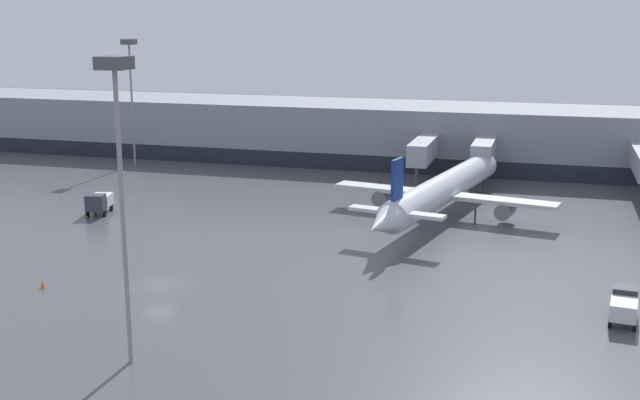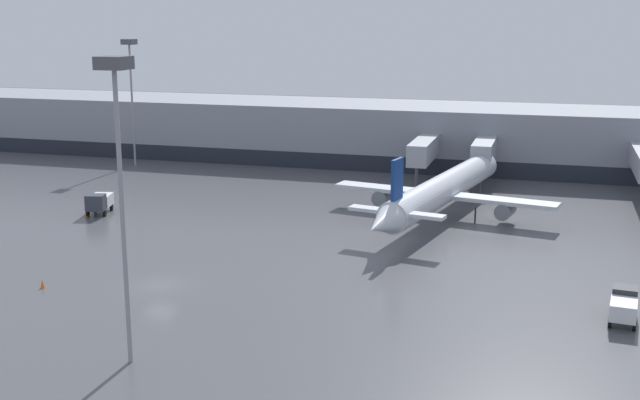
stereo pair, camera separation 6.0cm
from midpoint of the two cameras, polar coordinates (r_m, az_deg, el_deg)
The scene contains 9 objects.
ground_plane at distance 68.97m, azimuth -11.38°, elevation -5.95°, with size 320.00×320.00×0.00m, color #4C4C51.
terminal_building at distance 124.49m, azimuth 1.90°, elevation 4.84°, with size 160.00×30.82×9.00m.
parked_jet_2 at distance 90.56m, azimuth 8.70°, elevation 0.74°, with size 25.57×39.85×8.78m.
service_truck_0 at distance 63.37m, azimuth 20.79°, elevation -6.97°, with size 2.28×4.52×2.33m.
service_truck_1 at distance 94.68m, azimuth -15.46°, elevation -0.10°, with size 3.16×4.85×2.48m.
traffic_cone_2 at distance 94.03m, azimuth -16.31°, elevation -0.93°, with size 0.47×0.47×0.66m.
traffic_cone_3 at distance 70.62m, azimuth -19.15°, elevation -5.66°, with size 0.37×0.37×0.74m.
apron_light_mast_2 at distance 50.58m, azimuth -14.22°, elevation 5.01°, with size 1.80×1.80×19.70m.
apron_light_mast_4 at distance 123.17m, azimuth -13.37°, elevation 9.21°, with size 1.80×1.80×18.75m.
Camera 1 is at (30.90, -57.58, 22.03)m, focal length 45.00 mm.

